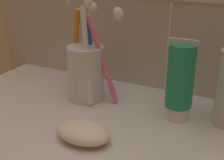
# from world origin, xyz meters

# --- Properties ---
(sink_counter) EXTENTS (0.66, 0.38, 0.02)m
(sink_counter) POSITION_xyz_m (0.00, 0.00, 0.01)
(sink_counter) COLOR silver
(sink_counter) RESTS_ON ground
(toothbrush_cup) EXTENTS (0.14, 0.10, 0.19)m
(toothbrush_cup) POSITION_xyz_m (-0.10, 0.09, 0.08)
(toothbrush_cup) COLOR silver
(toothbrush_cup) RESTS_ON sink_counter
(toothpaste_tube) EXTENTS (0.04, 0.04, 0.13)m
(toothpaste_tube) POSITION_xyz_m (0.07, 0.09, 0.08)
(toothpaste_tube) COLOR white
(toothpaste_tube) RESTS_ON sink_counter
(soap_bar) EXTENTS (0.08, 0.06, 0.03)m
(soap_bar) POSITION_xyz_m (-0.04, -0.04, 0.03)
(soap_bar) COLOR silver
(soap_bar) RESTS_ON sink_counter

